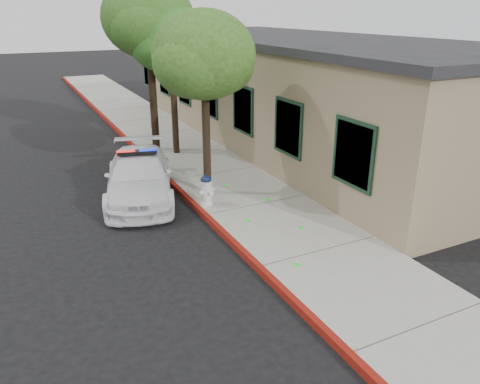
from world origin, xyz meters
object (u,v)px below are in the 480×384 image
object	(u,v)px
police_car	(139,176)
fire_hydrant	(206,190)
street_tree_mid	(171,42)
street_tree_far	(149,22)
clapboard_building	(297,89)
street_tree_near	(205,59)

from	to	relation	value
police_car	fire_hydrant	world-z (taller)	police_car
fire_hydrant	street_tree_mid	size ratio (longest dim) A/B	0.16
street_tree_mid	street_tree_far	size ratio (longest dim) A/B	0.86
police_car	street_tree_mid	xyz separation A→B (m)	(2.36, 3.54, 3.49)
clapboard_building	fire_hydrant	distance (m)	8.44
street_tree_mid	police_car	bearing A→B (deg)	-123.72
clapboard_building	street_tree_mid	xyz separation A→B (m)	(-5.41, -0.14, 2.04)
street_tree_far	street_tree_mid	bearing A→B (deg)	-52.93
street_tree_far	fire_hydrant	bearing A→B (deg)	-93.85
clapboard_building	street_tree_mid	world-z (taller)	street_tree_mid
police_car	street_tree_mid	distance (m)	5.51
police_car	fire_hydrant	size ratio (longest dim) A/B	5.71
fire_hydrant	street_tree_mid	bearing A→B (deg)	64.95
police_car	street_tree_far	size ratio (longest dim) A/B	0.80
street_tree_mid	street_tree_far	world-z (taller)	street_tree_far
clapboard_building	fire_hydrant	size ratio (longest dim) A/B	24.09
fire_hydrant	street_tree_far	world-z (taller)	street_tree_far
police_car	street_tree_near	world-z (taller)	street_tree_near
clapboard_building	street_tree_far	size ratio (longest dim) A/B	3.37
police_car	street_tree_far	bearing A→B (deg)	82.27
police_car	fire_hydrant	xyz separation A→B (m)	(1.44, -1.68, -0.09)
street_tree_near	police_car	bearing A→B (deg)	155.06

